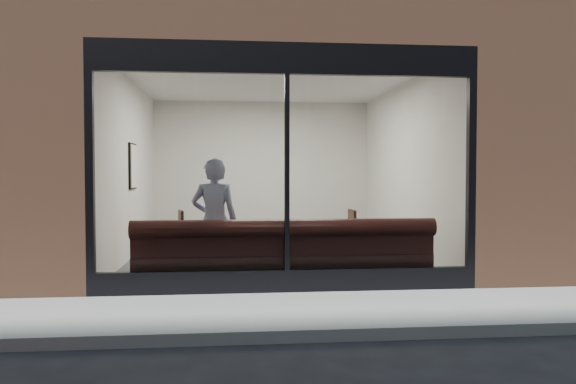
{
  "coord_description": "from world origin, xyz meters",
  "views": [
    {
      "loc": [
        -0.7,
        -5.1,
        1.55
      ],
      "look_at": [
        0.05,
        2.4,
        1.29
      ],
      "focal_mm": 35.0,
      "sensor_mm": 36.0,
      "label": 1
    }
  ],
  "objects": [
    {
      "name": "storefront_kick",
      "position": [
        0.0,
        2.05,
        0.15
      ],
      "size": [
        5.0,
        0.1,
        0.3
      ],
      "primitive_type": "cube",
      "color": "black",
      "rests_on": "ground"
    },
    {
      "name": "host_building_pier_left",
      "position": [
        -3.75,
        8.0,
        1.6
      ],
      "size": [
        2.5,
        12.0,
        3.2
      ],
      "primitive_type": "cube",
      "color": "brown",
      "rests_on": "ground"
    },
    {
      "name": "cafe_table_left",
      "position": [
        -0.52,
        3.59,
        0.74
      ],
      "size": [
        0.64,
        0.64,
        0.04
      ],
      "primitive_type": "cube",
      "rotation": [
        0.0,
        0.0,
        0.08
      ],
      "color": "black",
      "rests_on": "cafe_floor"
    },
    {
      "name": "kerb_near",
      "position": [
        0.0,
        -0.05,
        0.06
      ],
      "size": [
        40.0,
        0.1,
        0.12
      ],
      "primitive_type": "cube",
      "color": "gray",
      "rests_on": "ground"
    },
    {
      "name": "cafe_ceiling",
      "position": [
        0.0,
        5.0,
        3.19
      ],
      "size": [
        6.0,
        6.0,
        0.0
      ],
      "primitive_type": "plane",
      "rotation": [
        3.14,
        0.0,
        0.0
      ],
      "color": "white",
      "rests_on": "host_building_upper"
    },
    {
      "name": "cafe_wall_back",
      "position": [
        0.0,
        7.99,
        1.6
      ],
      "size": [
        5.0,
        0.0,
        5.0
      ],
      "primitive_type": "plane",
      "rotation": [
        1.57,
        0.0,
        0.0
      ],
      "color": "silver",
      "rests_on": "ground"
    },
    {
      "name": "host_building_backfill",
      "position": [
        0.0,
        11.0,
        1.6
      ],
      "size": [
        5.0,
        6.0,
        3.2
      ],
      "primitive_type": "cube",
      "color": "brown",
      "rests_on": "ground"
    },
    {
      "name": "banquette",
      "position": [
        0.0,
        2.45,
        0.23
      ],
      "size": [
        4.0,
        0.55,
        0.45
      ],
      "primitive_type": "cube",
      "color": "#381914",
      "rests_on": "cafe_floor"
    },
    {
      "name": "cafe_table_right",
      "position": [
        1.2,
        3.19,
        0.74
      ],
      "size": [
        0.76,
        0.76,
        0.04
      ],
      "primitive_type": "cube",
      "rotation": [
        0.0,
        0.0,
        -0.31
      ],
      "color": "black",
      "rests_on": "cafe_floor"
    },
    {
      "name": "host_building_pier_right",
      "position": [
        3.75,
        8.0,
        1.6
      ],
      "size": [
        2.5,
        12.0,
        3.2
      ],
      "primitive_type": "cube",
      "color": "brown",
      "rests_on": "ground"
    },
    {
      "name": "storefront_mullion",
      "position": [
        0.0,
        2.05,
        1.55
      ],
      "size": [
        0.06,
        0.1,
        2.5
      ],
      "primitive_type": "cube",
      "color": "black",
      "rests_on": "storefront_kick"
    },
    {
      "name": "cafe_floor",
      "position": [
        0.0,
        5.0,
        0.02
      ],
      "size": [
        6.0,
        6.0,
        0.0
      ],
      "primitive_type": "plane",
      "color": "#2D2D30",
      "rests_on": "ground"
    },
    {
      "name": "wall_poster",
      "position": [
        -2.45,
        5.16,
        1.66
      ],
      "size": [
        0.02,
        0.57,
        0.76
      ],
      "primitive_type": "cube",
      "color": "white",
      "rests_on": "cafe_wall_left"
    },
    {
      "name": "cafe_chair_right",
      "position": [
        1.04,
        3.79,
        0.24
      ],
      "size": [
        0.45,
        0.45,
        0.04
      ],
      "primitive_type": "cube",
      "rotation": [
        0.0,
        0.0,
        3.16
      ],
      "color": "black",
      "rests_on": "cafe_floor"
    },
    {
      "name": "ground",
      "position": [
        0.0,
        0.0,
        0.0
      ],
      "size": [
        120.0,
        120.0,
        0.0
      ],
      "primitive_type": "plane",
      "color": "black",
      "rests_on": "ground"
    },
    {
      "name": "cafe_chair_left",
      "position": [
        -1.69,
        3.85,
        0.24
      ],
      "size": [
        0.44,
        0.44,
        0.04
      ],
      "primitive_type": "cube",
      "rotation": [
        0.0,
        0.0,
        3.36
      ],
      "color": "black",
      "rests_on": "cafe_floor"
    },
    {
      "name": "sidewalk_near",
      "position": [
        0.0,
        1.0,
        0.01
      ],
      "size": [
        40.0,
        2.0,
        0.01
      ],
      "primitive_type": "cube",
      "color": "gray",
      "rests_on": "ground"
    },
    {
      "name": "cafe_wall_right",
      "position": [
        2.49,
        5.0,
        1.6
      ],
      "size": [
        0.0,
        6.0,
        6.0
      ],
      "primitive_type": "plane",
      "rotation": [
        1.57,
        0.0,
        -1.57
      ],
      "color": "silver",
      "rests_on": "ground"
    },
    {
      "name": "person",
      "position": [
        -0.94,
        2.68,
        0.87
      ],
      "size": [
        0.68,
        0.49,
        1.75
      ],
      "primitive_type": "imported",
      "rotation": [
        0.0,
        0.0,
        3.03
      ],
      "color": "#A5B5DF",
      "rests_on": "cafe_floor"
    },
    {
      "name": "storefront_glass",
      "position": [
        0.0,
        2.02,
        1.55
      ],
      "size": [
        4.8,
        0.0,
        4.8
      ],
      "primitive_type": "plane",
      "rotation": [
        1.57,
        0.0,
        0.0
      ],
      "color": "white",
      "rests_on": "storefront_kick"
    },
    {
      "name": "storefront_header",
      "position": [
        0.0,
        2.05,
        3.0
      ],
      "size": [
        5.0,
        0.1,
        0.4
      ],
      "primitive_type": "cube",
      "color": "black",
      "rests_on": "host_building_upper"
    },
    {
      "name": "cafe_wall_left",
      "position": [
        -2.49,
        5.0,
        1.6
      ],
      "size": [
        0.0,
        6.0,
        6.0
      ],
      "primitive_type": "plane",
      "rotation": [
        1.57,
        0.0,
        1.57
      ],
      "color": "silver",
      "rests_on": "ground"
    }
  ]
}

